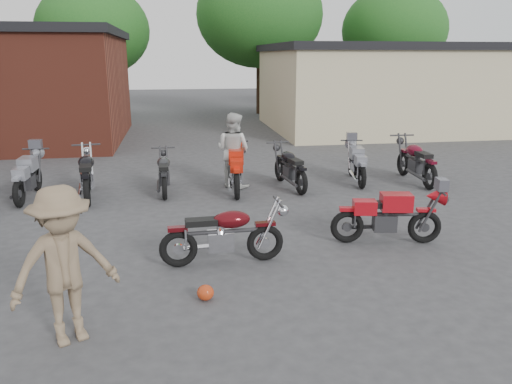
{
  "coord_description": "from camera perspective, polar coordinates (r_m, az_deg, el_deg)",
  "views": [
    {
      "loc": [
        -0.88,
        -6.97,
        3.26
      ],
      "look_at": [
        0.5,
        1.55,
        0.9
      ],
      "focal_mm": 35.0,
      "sensor_mm": 36.0,
      "label": 1
    }
  ],
  "objects": [
    {
      "name": "vintage_motorcycle",
      "position": [
        8.0,
        -3.6,
        -4.43
      ],
      "size": [
        1.96,
        0.71,
        1.12
      ],
      "primitive_type": null,
      "rotation": [
        0.0,
        0.0,
        0.04
      ],
      "color": "#47080D",
      "rests_on": "ground"
    },
    {
      "name": "row_bike_6",
      "position": [
        13.5,
        11.45,
        3.43
      ],
      "size": [
        0.92,
        1.98,
        1.1
      ],
      "primitive_type": null,
      "rotation": [
        0.0,
        0.0,
        1.41
      ],
      "color": "gray",
      "rests_on": "ground"
    },
    {
      "name": "row_bike_2",
      "position": [
        12.41,
        -18.78,
        2.21
      ],
      "size": [
        0.99,
        2.23,
        1.25
      ],
      "primitive_type": null,
      "rotation": [
        0.0,
        0.0,
        1.7
      ],
      "color": "black",
      "rests_on": "ground"
    },
    {
      "name": "person_light",
      "position": [
        12.72,
        -2.62,
        4.8
      ],
      "size": [
        1.17,
        1.14,
        1.89
      ],
      "primitive_type": "imported",
      "rotation": [
        0.0,
        0.0,
        2.45
      ],
      "color": "silver",
      "rests_on": "ground"
    },
    {
      "name": "row_bike_1",
      "position": [
        12.85,
        -24.66,
        1.84
      ],
      "size": [
        0.68,
        2.0,
        1.16
      ],
      "primitive_type": null,
      "rotation": [
        0.0,
        0.0,
        1.56
      ],
      "color": "gray",
      "rests_on": "ground"
    },
    {
      "name": "row_bike_4",
      "position": [
        12.35,
        -2.29,
        2.93
      ],
      "size": [
        0.91,
        2.19,
        1.23
      ],
      "primitive_type": null,
      "rotation": [
        0.0,
        0.0,
        1.47
      ],
      "color": "red",
      "rests_on": "ground"
    },
    {
      "name": "person_tan",
      "position": [
        6.14,
        -21.06,
        -7.93
      ],
      "size": [
        1.41,
        1.18,
        1.89
      ],
      "primitive_type": "imported",
      "rotation": [
        0.0,
        0.0,
        0.47
      ],
      "color": "#79644B",
      "rests_on": "ground"
    },
    {
      "name": "row_bike_7",
      "position": [
        13.89,
        17.82,
        3.63
      ],
      "size": [
        0.75,
        2.17,
        1.25
      ],
      "primitive_type": null,
      "rotation": [
        0.0,
        0.0,
        1.55
      ],
      "color": "#560A1B",
      "rests_on": "ground"
    },
    {
      "name": "helmet",
      "position": [
        7.04,
        -5.8,
        -11.37
      ],
      "size": [
        0.31,
        0.31,
        0.22
      ],
      "primitive_type": "ellipsoid",
      "rotation": [
        0.0,
        0.0,
        0.42
      ],
      "color": "#AA3312",
      "rests_on": "ground"
    },
    {
      "name": "ground",
      "position": [
        7.74,
        -1.84,
        -9.61
      ],
      "size": [
        90.0,
        90.0,
        0.0
      ],
      "primitive_type": "plane",
      "color": "#353538"
    },
    {
      "name": "row_bike_3",
      "position": [
        12.45,
        -10.48,
        2.43
      ],
      "size": [
        0.65,
        1.88,
        1.08
      ],
      "primitive_type": null,
      "rotation": [
        0.0,
        0.0,
        1.59
      ],
      "color": "#262629",
      "rests_on": "ground"
    },
    {
      "name": "tree_3",
      "position": [
        31.71,
        15.38,
        15.76
      ],
      "size": [
        6.08,
        6.08,
        7.6
      ],
      "primitive_type": null,
      "color": "#124416",
      "rests_on": "ground"
    },
    {
      "name": "tree_2",
      "position": [
        29.4,
        0.4,
        17.52
      ],
      "size": [
        7.04,
        7.04,
        8.8
      ],
      "primitive_type": null,
      "color": "#124416",
      "rests_on": "ground"
    },
    {
      "name": "row_bike_5",
      "position": [
        12.7,
        3.87,
        3.07
      ],
      "size": [
        0.95,
        2.07,
        1.16
      ],
      "primitive_type": null,
      "rotation": [
        0.0,
        0.0,
        1.72
      ],
      "color": "black",
      "rests_on": "ground"
    },
    {
      "name": "sportbike",
      "position": [
        9.18,
        14.95,
        -2.4
      ],
      "size": [
        1.99,
        0.95,
        1.1
      ],
      "primitive_type": null,
      "rotation": [
        0.0,
        0.0,
        -0.18
      ],
      "color": "#B50F18",
      "rests_on": "ground"
    },
    {
      "name": "stucco_building",
      "position": [
        23.93,
        14.19,
        11.23
      ],
      "size": [
        10.0,
        8.0,
        3.5
      ],
      "primitive_type": "cube",
      "color": "tan",
      "rests_on": "ground"
    },
    {
      "name": "tree_1",
      "position": [
        29.26,
        -17.94,
        15.45
      ],
      "size": [
        5.92,
        5.92,
        7.4
      ],
      "primitive_type": null,
      "color": "#124416",
      "rests_on": "ground"
    }
  ]
}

